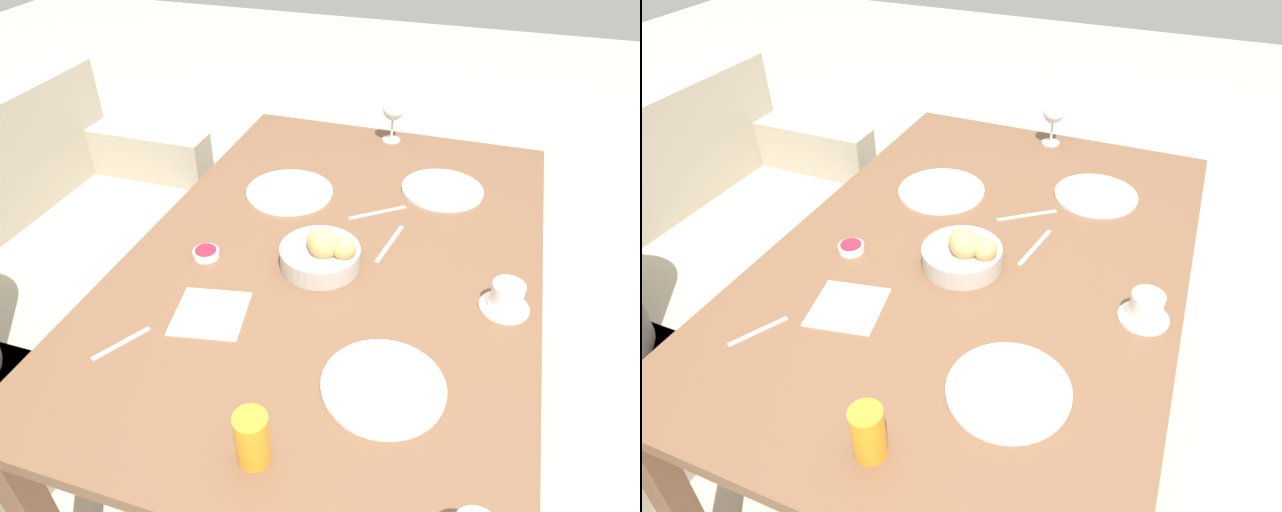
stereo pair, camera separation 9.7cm
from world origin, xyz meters
The scene contains 14 objects.
ground_plane centered at (0.00, 0.00, 0.00)m, with size 10.00×10.00×0.00m, color #A89E89.
dining_table centered at (0.00, 0.00, 0.66)m, with size 1.57×1.05×0.73m.
bread_basket centered at (-0.07, 0.02, 0.78)m, with size 0.21×0.21×0.12m.
plate_near_left centered at (-0.41, -0.22, 0.74)m, with size 0.25×0.25×0.01m.
plate_near_right centered at (0.40, -0.23, 0.74)m, with size 0.25×0.25×0.01m.
plate_far_center centered at (0.25, 0.22, 0.74)m, with size 0.27×0.27×0.01m.
juice_glass centered at (-0.64, -0.04, 0.79)m, with size 0.06×0.06×0.11m.
wine_glass centered at (0.70, 0.00, 0.85)m, with size 0.08×0.08×0.16m.
coffee_cup centered at (-0.09, -0.44, 0.77)m, with size 0.12×0.12×0.07m.
jam_bowl_berry centered at (-0.12, 0.32, 0.74)m, with size 0.07×0.07×0.02m.
fork_silver centered at (0.08, -0.13, 0.73)m, with size 0.18×0.04×0.00m.
knife_silver centered at (0.22, -0.06, 0.73)m, with size 0.12×0.15×0.00m.
spoon_coffee centered at (-0.47, 0.35, 0.73)m, with size 0.13×0.08×0.00m.
napkin centered at (-0.32, 0.21, 0.74)m, with size 0.19×0.19×0.00m.
Camera 1 is at (-1.17, -0.33, 1.64)m, focal length 32.00 mm.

